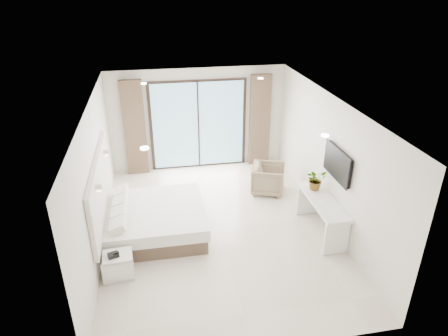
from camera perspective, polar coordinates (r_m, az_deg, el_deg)
The scene contains 8 objects.
ground at distance 8.48m, azimuth -0.86°, elevation -8.55°, with size 6.20×6.20×0.00m, color beige.
room_shell at distance 8.34m, azimuth -3.14°, elevation 3.21°, with size 4.62×6.22×2.72m.
bed at distance 8.31m, azimuth -9.97°, elevation -7.35°, with size 2.00×1.91×0.70m.
nightstand at distance 7.39m, azimuth -14.82°, elevation -13.30°, with size 0.53×0.45×0.46m.
phone at distance 7.21m, azimuth -15.55°, elevation -11.89°, with size 0.18×0.14×0.06m, color black.
console_desk at distance 8.29m, azimuth 13.86°, elevation -5.66°, with size 0.50×1.61×0.77m.
plant at distance 8.46m, azimuth 12.95°, elevation -1.89°, with size 0.41×0.45×0.35m, color #33662D.
armchair at distance 9.68m, azimuth 6.33°, elevation -1.36°, with size 0.75×0.70×0.77m, color #9C8566.
Camera 1 is at (-1.14, -6.89, 4.81)m, focal length 32.00 mm.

